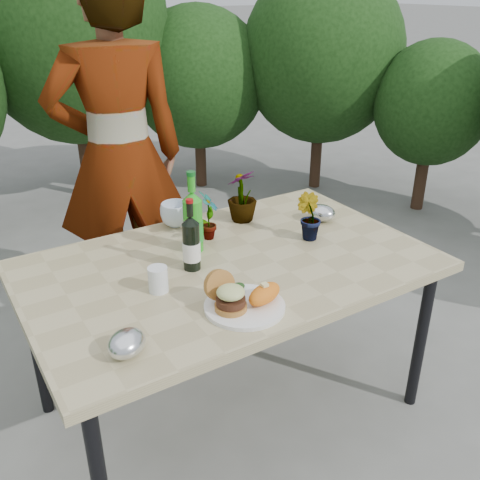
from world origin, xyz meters
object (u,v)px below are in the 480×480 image
dinner_plate (245,306)px  person (119,158)px  patio_table (230,274)px  wine_bottle (191,244)px

dinner_plate → person: bearing=88.2°
patio_table → person: (-0.09, 0.94, 0.26)m
patio_table → person: 0.98m
patio_table → person: person is taller
wine_bottle → person: bearing=76.3°
patio_table → dinner_plate: (-0.13, -0.32, 0.06)m
person → dinner_plate: bearing=98.5°
wine_bottle → person: person is taller
dinner_plate → wine_bottle: size_ratio=0.97×
dinner_plate → person: person is taller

